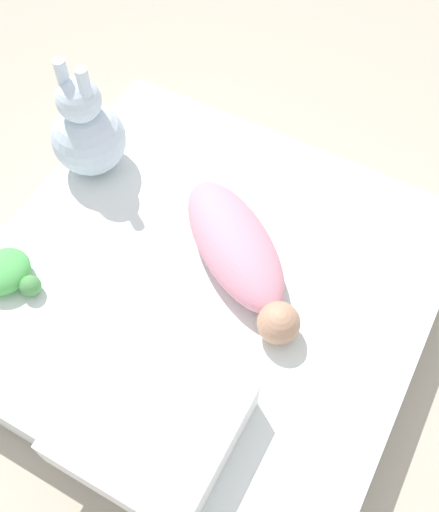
{
  "coord_description": "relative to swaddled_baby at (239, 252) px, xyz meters",
  "views": [
    {
      "loc": [
        0.41,
        -0.67,
        1.5
      ],
      "look_at": [
        0.02,
        0.04,
        0.2
      ],
      "focal_mm": 42.0,
      "sensor_mm": 36.0,
      "label": 1
    }
  ],
  "objects": [
    {
      "name": "ground_plane",
      "position": [
        -0.06,
        -0.07,
        -0.22
      ],
      "size": [
        12.0,
        12.0,
        0.0
      ],
      "primitive_type": "plane",
      "color": "#B2A893"
    },
    {
      "name": "bed_mattress",
      "position": [
        -0.06,
        -0.07,
        -0.14
      ],
      "size": [
        1.13,
        1.09,
        0.15
      ],
      "color": "white",
      "rests_on": "ground_plane"
    },
    {
      "name": "swaddled_baby",
      "position": [
        0.0,
        0.0,
        0.0
      ],
      "size": [
        0.48,
        0.4,
        0.12
      ],
      "rotation": [
        0.0,
        0.0,
        5.64
      ],
      "color": "pink",
      "rests_on": "bed_mattress"
    },
    {
      "name": "pillow",
      "position": [
        0.04,
        -0.48,
        -0.0
      ],
      "size": [
        0.35,
        0.34,
        0.12
      ],
      "color": "white",
      "rests_on": "bed_mattress"
    },
    {
      "name": "bunny_plush",
      "position": [
        -0.53,
        0.11,
        0.07
      ],
      "size": [
        0.21,
        0.21,
        0.36
      ],
      "color": "silver",
      "rests_on": "bed_mattress"
    },
    {
      "name": "turtle_plush",
      "position": [
        -0.49,
        -0.32,
        -0.02
      ],
      "size": [
        0.17,
        0.14,
        0.07
      ],
      "color": "#51B756",
      "rests_on": "bed_mattress"
    }
  ]
}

